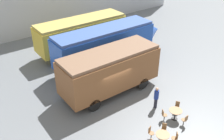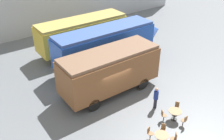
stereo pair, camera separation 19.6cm
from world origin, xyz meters
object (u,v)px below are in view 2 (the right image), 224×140
object	(u,v)px
passenger_coach_vintage	(82,32)
passenger_coach_wooden	(110,69)
cafe_table_near	(161,137)
streamlined_locomotive	(112,42)
visitor_person	(156,97)
cafe_table_mid	(175,113)

from	to	relation	value
passenger_coach_vintage	passenger_coach_wooden	xyz separation A→B (m)	(-2.00, -7.63, -0.08)
passenger_coach_wooden	cafe_table_near	bearing A→B (deg)	-96.63
streamlined_locomotive	visitor_person	world-z (taller)	streamlined_locomotive
cafe_table_near	cafe_table_mid	distance (m)	2.58
cafe_table_near	visitor_person	size ratio (longest dim) A/B	0.49
passenger_coach_vintage	passenger_coach_wooden	bearing A→B (deg)	-104.72
passenger_coach_vintage	streamlined_locomotive	size ratio (longest dim) A/B	0.81
cafe_table_near	passenger_coach_wooden	bearing A→B (deg)	83.37
passenger_coach_vintage	cafe_table_mid	distance (m)	13.10
streamlined_locomotive	cafe_table_near	world-z (taller)	streamlined_locomotive
streamlined_locomotive	cafe_table_near	xyz separation A→B (m)	(-3.55, -9.95, -1.69)
streamlined_locomotive	visitor_person	distance (m)	7.47
passenger_coach_wooden	visitor_person	size ratio (longest dim) A/B	4.47
passenger_coach_wooden	cafe_table_mid	xyz separation A→B (m)	(1.61, -5.38, -1.45)
cafe_table_mid	passenger_coach_wooden	bearing A→B (deg)	106.65
passenger_coach_wooden	cafe_table_mid	world-z (taller)	passenger_coach_wooden
cafe_table_near	visitor_person	world-z (taller)	visitor_person
streamlined_locomotive	visitor_person	size ratio (longest dim) A/B	6.60
cafe_table_mid	visitor_person	size ratio (longest dim) A/B	0.51
streamlined_locomotive	cafe_table_near	size ratio (longest dim) A/B	13.51
streamlined_locomotive	passenger_coach_wooden	xyz separation A→B (m)	(-2.81, -3.53, -0.24)
streamlined_locomotive	cafe_table_mid	world-z (taller)	streamlined_locomotive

